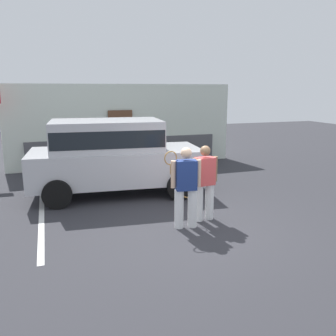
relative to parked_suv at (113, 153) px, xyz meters
The scene contains 7 objects.
ground_plane 3.43m from the parked_suv, 69.65° to the right, with size 40.00×40.00×0.00m, color #2D2D33.
parking_stripe_0 2.71m from the parked_suv, 141.28° to the right, with size 0.12×4.40×0.01m, color silver.
house_frontage 3.84m from the parked_suv, 72.96° to the left, with size 8.52×0.40×3.04m.
parked_suv is the anchor object (origin of this frame).
tennis_player_man 3.12m from the parked_suv, 71.67° to the right, with size 0.76×0.32×1.71m.
tennis_player_woman 3.09m from the parked_suv, 60.22° to the right, with size 0.89×0.30×1.68m.
potted_plant_by_porch 4.12m from the parked_suv, 36.89° to the left, with size 0.54×0.54×0.71m.
Camera 1 is at (-2.78, -6.45, 2.87)m, focal length 37.74 mm.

